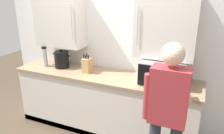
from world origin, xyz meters
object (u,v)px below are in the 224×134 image
at_px(person_figure, 167,111).
at_px(microwave_oven, 161,72).
at_px(knife_block, 87,65).
at_px(thermos_flask, 45,56).
at_px(stock_pot, 62,59).

bearing_deg(person_figure, microwave_oven, 104.89).
distance_m(microwave_oven, person_figure, 0.88).
relative_size(knife_block, person_figure, 0.18).
bearing_deg(thermos_flask, stock_pot, 12.20).
xyz_separation_m(thermos_flask, stock_pot, (0.28, 0.06, -0.03)).
distance_m(microwave_oven, thermos_flask, 1.82).
xyz_separation_m(knife_block, person_figure, (1.30, -0.80, -0.03)).
distance_m(thermos_flask, knife_block, 0.75).
distance_m(knife_block, stock_pot, 0.47).
bearing_deg(microwave_oven, knife_block, -177.72).
bearing_deg(person_figure, thermos_flask, 159.30).
distance_m(microwave_oven, knife_block, 1.08).
distance_m(stock_pot, person_figure, 1.96).
relative_size(microwave_oven, thermos_flask, 1.75).
relative_size(microwave_oven, stock_pot, 1.73).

